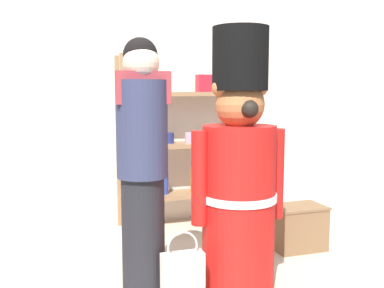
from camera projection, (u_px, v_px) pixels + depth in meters
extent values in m
cube|color=silver|center=(144.00, 95.00, 4.45)|extent=(6.40, 0.12, 2.60)
cube|color=#93704C|center=(124.00, 146.00, 4.07)|extent=(0.05, 0.05, 1.68)
cube|color=#93704C|center=(238.00, 141.00, 4.43)|extent=(0.05, 0.05, 1.68)
cube|color=#93704C|center=(119.00, 142.00, 4.35)|extent=(0.05, 0.05, 1.68)
cube|color=#93704C|center=(226.00, 138.00, 4.72)|extent=(0.05, 0.05, 1.68)
cube|color=#93704C|center=(179.00, 195.00, 4.46)|extent=(1.15, 0.30, 0.04)
cube|color=#93704C|center=(179.00, 145.00, 4.40)|extent=(1.15, 0.30, 0.04)
cube|color=#93704C|center=(179.00, 94.00, 4.34)|extent=(1.15, 0.30, 0.04)
cylinder|color=blue|center=(132.00, 140.00, 4.21)|extent=(0.08, 0.08, 0.10)
cylinder|color=black|center=(150.00, 139.00, 4.32)|extent=(0.07, 0.07, 0.09)
cylinder|color=navy|center=(169.00, 138.00, 4.38)|extent=(0.10, 0.10, 0.10)
cylinder|color=pink|center=(189.00, 138.00, 4.39)|extent=(0.08, 0.08, 0.11)
cylinder|color=green|center=(206.00, 137.00, 4.49)|extent=(0.07, 0.07, 0.10)
cylinder|color=red|center=(224.00, 136.00, 4.54)|extent=(0.08, 0.08, 0.10)
cylinder|color=silver|center=(137.00, 187.00, 4.31)|extent=(0.07, 0.07, 0.17)
cylinder|color=navy|center=(166.00, 183.00, 4.39)|extent=(0.06, 0.06, 0.23)
cylinder|color=#B27226|center=(193.00, 181.00, 4.46)|extent=(0.06, 0.06, 0.23)
cylinder|color=#596B33|center=(218.00, 182.00, 4.60)|extent=(0.06, 0.06, 0.16)
cube|color=gold|center=(153.00, 84.00, 4.25)|extent=(0.13, 0.11, 0.16)
cube|color=#B21E2D|center=(204.00, 83.00, 4.41)|extent=(0.14, 0.11, 0.17)
cylinder|color=red|center=(238.00, 208.00, 2.96)|extent=(0.49, 0.49, 1.11)
cylinder|color=white|center=(239.00, 196.00, 2.95)|extent=(0.51, 0.51, 0.05)
sphere|color=#AD693B|center=(240.00, 104.00, 2.88)|extent=(0.32, 0.32, 0.32)
sphere|color=#AD693B|center=(220.00, 88.00, 2.82)|extent=(0.11, 0.11, 0.11)
sphere|color=#AD693B|center=(259.00, 88.00, 2.91)|extent=(0.11, 0.11, 0.11)
cylinder|color=black|center=(240.00, 59.00, 2.85)|extent=(0.36, 0.36, 0.41)
cylinder|color=red|center=(200.00, 178.00, 2.85)|extent=(0.11, 0.11, 0.61)
cylinder|color=red|center=(276.00, 173.00, 3.02)|extent=(0.11, 0.11, 0.61)
sphere|color=black|center=(250.00, 109.00, 2.75)|extent=(0.11, 0.11, 0.11)
cylinder|color=black|center=(143.00, 238.00, 2.83)|extent=(0.27, 0.27, 0.80)
cylinder|color=#2D3351|center=(142.00, 129.00, 2.75)|extent=(0.32, 0.32, 0.61)
sphere|color=beige|center=(141.00, 63.00, 2.70)|extent=(0.23, 0.23, 0.23)
cube|color=#993338|center=(144.00, 88.00, 2.66)|extent=(0.34, 0.04, 0.20)
sphere|color=black|center=(140.00, 55.00, 2.71)|extent=(0.21, 0.21, 0.21)
cube|color=silver|center=(183.00, 280.00, 2.73)|extent=(0.26, 0.10, 0.35)
torus|color=silver|center=(183.00, 247.00, 2.70)|extent=(0.20, 0.01, 0.20)
cube|color=brown|center=(298.00, 228.00, 3.76)|extent=(0.43, 0.30, 0.36)
cube|color=brown|center=(298.00, 207.00, 3.74)|extent=(0.45, 0.31, 0.02)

